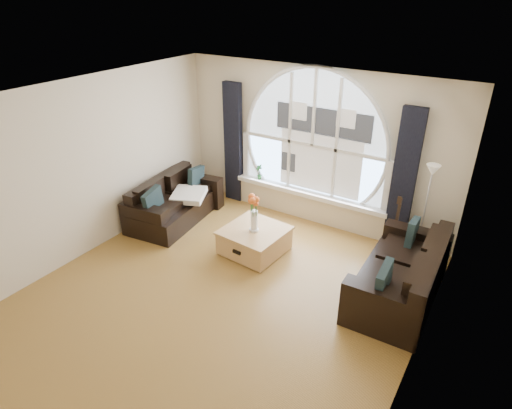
# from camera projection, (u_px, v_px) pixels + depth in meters

# --- Properties ---
(ground) EXTENTS (5.00, 5.50, 0.01)m
(ground) POSITION_uv_depth(u_px,v_px,m) (221.00, 297.00, 6.00)
(ground) COLOR brown
(ground) RESTS_ON ground
(ceiling) EXTENTS (5.00, 5.50, 0.01)m
(ceiling) POSITION_uv_depth(u_px,v_px,m) (212.00, 103.00, 4.76)
(ceiling) COLOR silver
(ceiling) RESTS_ON ground
(wall_back) EXTENTS (5.00, 0.01, 2.70)m
(wall_back) POSITION_uv_depth(u_px,v_px,m) (314.00, 147.00, 7.44)
(wall_back) COLOR beige
(wall_back) RESTS_ON ground
(wall_front) EXTENTS (5.00, 0.01, 2.70)m
(wall_front) POSITION_uv_depth(u_px,v_px,m) (1.00, 355.00, 3.31)
(wall_front) COLOR beige
(wall_front) RESTS_ON ground
(wall_left) EXTENTS (0.01, 5.50, 2.70)m
(wall_left) POSITION_uv_depth(u_px,v_px,m) (85.00, 169.00, 6.56)
(wall_left) COLOR beige
(wall_left) RESTS_ON ground
(wall_right) EXTENTS (0.01, 5.50, 2.70)m
(wall_right) POSITION_uv_depth(u_px,v_px,m) (425.00, 276.00, 4.19)
(wall_right) COLOR beige
(wall_right) RESTS_ON ground
(attic_slope) EXTENTS (0.92, 5.50, 0.72)m
(attic_slope) POSITION_uv_depth(u_px,v_px,m) (410.00, 175.00, 3.87)
(attic_slope) COLOR silver
(attic_slope) RESTS_ON ground
(arched_window) EXTENTS (2.60, 0.06, 2.15)m
(arched_window) POSITION_uv_depth(u_px,v_px,m) (314.00, 132.00, 7.29)
(arched_window) COLOR silver
(arched_window) RESTS_ON wall_back
(window_sill) EXTENTS (2.90, 0.22, 0.08)m
(window_sill) POSITION_uv_depth(u_px,v_px,m) (308.00, 193.00, 7.75)
(window_sill) COLOR white
(window_sill) RESTS_ON wall_back
(window_frame) EXTENTS (2.76, 0.08, 2.15)m
(window_frame) POSITION_uv_depth(u_px,v_px,m) (313.00, 133.00, 7.27)
(window_frame) COLOR white
(window_frame) RESTS_ON wall_back
(neighbor_house) EXTENTS (1.70, 0.02, 1.50)m
(neighbor_house) POSITION_uv_depth(u_px,v_px,m) (321.00, 141.00, 7.27)
(neighbor_house) COLOR silver
(neighbor_house) RESTS_ON wall_back
(curtain_left) EXTENTS (0.35, 0.12, 2.30)m
(curtain_left) POSITION_uv_depth(u_px,v_px,m) (233.00, 144.00, 8.20)
(curtain_left) COLOR black
(curtain_left) RESTS_ON ground
(curtain_right) EXTENTS (0.35, 0.12, 2.30)m
(curtain_right) POSITION_uv_depth(u_px,v_px,m) (404.00, 181.00, 6.68)
(curtain_right) COLOR black
(curtain_right) RESTS_ON ground
(sofa_left) EXTENTS (1.08, 1.82, 0.77)m
(sofa_left) POSITION_uv_depth(u_px,v_px,m) (175.00, 200.00, 7.77)
(sofa_left) COLOR black
(sofa_left) RESTS_ON ground
(sofa_right) EXTENTS (1.00, 1.92, 0.84)m
(sofa_right) POSITION_uv_depth(u_px,v_px,m) (400.00, 272.00, 5.84)
(sofa_right) COLOR black
(sofa_right) RESTS_ON ground
(coffee_chest) EXTENTS (0.99, 0.99, 0.45)m
(coffee_chest) POSITION_uv_depth(u_px,v_px,m) (255.00, 240.00, 6.91)
(coffee_chest) COLOR tan
(coffee_chest) RESTS_ON ground
(throw_blanket) EXTENTS (0.72, 0.72, 0.10)m
(throw_blanket) POSITION_uv_depth(u_px,v_px,m) (189.00, 195.00, 7.72)
(throw_blanket) COLOR silver
(throw_blanket) RESTS_ON sofa_left
(vase_flowers) EXTENTS (0.24, 0.24, 0.70)m
(vase_flowers) POSITION_uv_depth(u_px,v_px,m) (254.00, 208.00, 6.62)
(vase_flowers) COLOR white
(vase_flowers) RESTS_ON coffee_chest
(floor_lamp) EXTENTS (0.24, 0.24, 1.60)m
(floor_lamp) POSITION_uv_depth(u_px,v_px,m) (424.00, 215.00, 6.43)
(floor_lamp) COLOR #B2B2B2
(floor_lamp) RESTS_ON ground
(guitar) EXTENTS (0.37, 0.26, 1.06)m
(guitar) POSITION_uv_depth(u_px,v_px,m) (397.00, 225.00, 6.71)
(guitar) COLOR olive
(guitar) RESTS_ON ground
(potted_plant) EXTENTS (0.18, 0.16, 0.29)m
(potted_plant) POSITION_uv_depth(u_px,v_px,m) (259.00, 172.00, 8.16)
(potted_plant) COLOR #1E6023
(potted_plant) RESTS_ON window_sill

